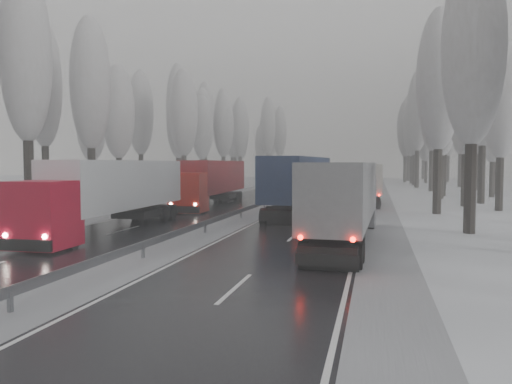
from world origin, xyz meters
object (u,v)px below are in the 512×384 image
at_px(truck_grey_tarp, 346,196).
at_px(truck_cream_box, 361,180).
at_px(truck_red_white, 113,190).
at_px(truck_blue_box, 301,181).
at_px(truck_red_red, 212,180).
at_px(box_truck_distant, 346,179).

distance_m(truck_grey_tarp, truck_cream_box, 26.41).
height_order(truck_cream_box, truck_red_white, truck_red_white).
height_order(truck_blue_box, truck_red_white, truck_blue_box).
bearing_deg(truck_cream_box, truck_red_red, -156.54).
bearing_deg(truck_grey_tarp, truck_red_red, 127.74).
relative_size(truck_grey_tarp, truck_red_white, 0.97).
xyz_separation_m(truck_blue_box, truck_red_white, (-9.62, -12.04, -0.17)).
distance_m(truck_grey_tarp, truck_red_red, 23.08).
distance_m(box_truck_distant, truck_red_white, 62.31).
xyz_separation_m(truck_blue_box, truck_cream_box, (4.23, 13.25, -0.33)).
xyz_separation_m(truck_grey_tarp, box_truck_distant, (-3.64, 62.58, -1.10)).
height_order(truck_grey_tarp, truck_cream_box, truck_grey_tarp).
bearing_deg(truck_blue_box, truck_grey_tarp, -69.92).
relative_size(truck_grey_tarp, box_truck_distant, 2.29).
xyz_separation_m(truck_grey_tarp, truck_red_red, (-13.52, 18.70, 0.13)).
bearing_deg(truck_red_red, box_truck_distant, 74.91).
bearing_deg(truck_cream_box, truck_blue_box, -113.93).
distance_m(truck_blue_box, truck_red_white, 15.41).
bearing_deg(truck_grey_tarp, truck_blue_box, 109.65).
bearing_deg(truck_cream_box, box_truck_distant, 89.55).
height_order(truck_cream_box, box_truck_distant, truck_cream_box).
relative_size(truck_cream_box, truck_red_red, 0.93).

